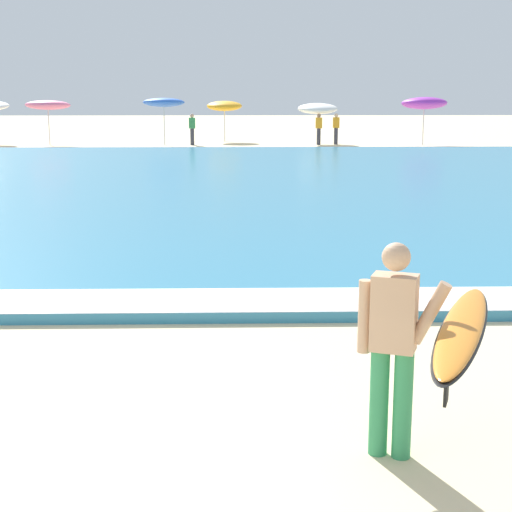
# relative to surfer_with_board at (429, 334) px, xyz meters

# --- Properties ---
(sea) EXTENTS (120.00, 28.00, 0.14)m
(sea) POSITION_rel_surfer_with_board_xyz_m (-3.46, 17.72, -0.97)
(sea) COLOR teal
(sea) RESTS_ON ground
(surf_foam) EXTENTS (120.00, 1.19, 0.01)m
(surf_foam) POSITION_rel_surfer_with_board_xyz_m (-3.46, 4.32, -0.89)
(surf_foam) COLOR white
(surf_foam) RESTS_ON sea
(surfer_with_board) EXTENTS (1.41, 2.81, 1.73)m
(surfer_with_board) POSITION_rel_surfer_with_board_xyz_m (0.00, 0.00, 0.00)
(surfer_with_board) COLOR #338E56
(surfer_with_board) RESTS_ON ground
(beach_umbrella_1) EXTENTS (2.25, 2.28, 2.31)m
(beach_umbrella_1) POSITION_rel_surfer_with_board_xyz_m (-10.96, 35.21, 0.97)
(beach_umbrella_1) COLOR beige
(beach_umbrella_1) RESTS_ON ground
(beach_umbrella_2) EXTENTS (2.10, 2.12, 2.43)m
(beach_umbrella_2) POSITION_rel_surfer_with_board_xyz_m (-5.10, 35.03, 1.10)
(beach_umbrella_2) COLOR beige
(beach_umbrella_2) RESTS_ON ground
(beach_umbrella_3) EXTENTS (1.90, 1.92, 2.21)m
(beach_umbrella_3) POSITION_rel_surfer_with_board_xyz_m (-2.08, 37.78, 0.86)
(beach_umbrella_3) COLOR beige
(beach_umbrella_3) RESTS_ON ground
(beach_umbrella_4) EXTENTS (2.06, 2.10, 2.15)m
(beach_umbrella_4) POSITION_rel_surfer_with_board_xyz_m (2.79, 36.07, 0.76)
(beach_umbrella_4) COLOR beige
(beach_umbrella_4) RESTS_ON ground
(beach_umbrella_5) EXTENTS (2.29, 2.33, 2.48)m
(beach_umbrella_5) POSITION_rel_surfer_with_board_xyz_m (8.11, 34.98, 1.05)
(beach_umbrella_5) COLOR beige
(beach_umbrella_5) RESTS_ON ground
(beachgoer_near_row_left) EXTENTS (0.32, 0.20, 1.58)m
(beachgoer_near_row_left) POSITION_rel_surfer_with_board_xyz_m (3.68, 35.31, -0.19)
(beachgoer_near_row_left) COLOR #383842
(beachgoer_near_row_left) RESTS_ON ground
(beachgoer_near_row_mid) EXTENTS (0.32, 0.20, 1.58)m
(beachgoer_near_row_mid) POSITION_rel_surfer_with_board_xyz_m (-3.69, 35.02, -0.19)
(beachgoer_near_row_mid) COLOR #383842
(beachgoer_near_row_mid) RESTS_ON ground
(beachgoer_near_row_right) EXTENTS (0.32, 0.20, 1.58)m
(beachgoer_near_row_right) POSITION_rel_surfer_with_board_xyz_m (2.76, 35.00, -0.19)
(beachgoer_near_row_right) COLOR #383842
(beachgoer_near_row_right) RESTS_ON ground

